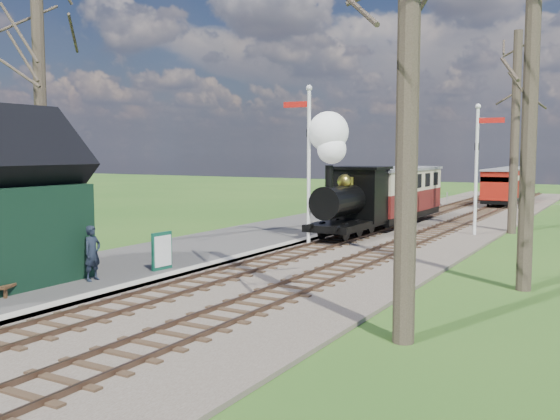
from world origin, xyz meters
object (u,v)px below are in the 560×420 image
Objects in this scene: coach at (396,192)px; sign_board at (162,251)px; semaphore_near at (307,153)px; locomotive at (347,186)px; person at (93,253)px; semaphore_far at (478,159)px; red_carriage_b at (516,183)px; bench at (8,275)px; red_carriage_a at (502,186)px.

coach is 7.18× the size of sign_board.
coach is at bearing 84.61° from semaphore_near.
person is (-2.41, -11.54, -1.35)m from locomotive.
coach is at bearing -8.99° from person.
sign_board is (-6.19, -13.33, -2.59)m from semaphore_far.
sign_board is at bearing -98.13° from semaphore_near.
locomotive reaches higher than red_carriage_b.
coach reaches higher than person.
semaphore_far is at bearing -85.16° from red_carriage_b.
red_carriage_b is 4.25× the size of sign_board.
red_carriage_a is at bearing 80.02° from bench.
person is at bearing -97.86° from red_carriage_b.
coach reaches higher than red_carriage_a.
person is at bearing -99.92° from semaphore_near.
bench is (-3.19, -13.59, -1.68)m from locomotive.
bench is (-2.43, -11.52, -3.00)m from semaphore_near.
semaphore_near reaches higher than locomotive.
bench is at bearing -101.91° from semaphore_near.
semaphore_far is 17.06m from person.
semaphore_near is 5.55× the size of sign_board.
locomotive is 3.14× the size of bench.
semaphore_near is 1.24× the size of locomotive.
semaphore_far reaches higher than locomotive.
red_carriage_a is at bearing 81.07° from semaphore_near.
red_carriage_a is 3.17× the size of person.
locomotive is 19.56m from red_carriage_a.
red_carriage_b is (2.60, 18.79, -0.27)m from coach.
red_carriage_b is at bearing 94.84° from semaphore_far.
coach reaches higher than bench.
semaphore_far is 5.15m from coach.
semaphore_near reaches higher than sign_board.
locomotive is 3.35× the size of person.
person is (-0.61, -2.14, 0.19)m from sign_board.
coach is (-4.37, 2.15, -1.68)m from semaphore_far.
bench is (-1.38, -4.19, -0.14)m from sign_board.
sign_board is 0.75× the size of person.
red_carriage_a is (3.37, 21.44, -2.21)m from semaphore_near.
locomotive reaches higher than sign_board.
red_carriage_b is (3.37, 26.94, -2.21)m from semaphore_near.
semaphore_far is at bearing 65.09° from sign_board.
person is (-2.42, -17.61, -0.73)m from coach.
locomotive is at bearing -90.11° from coach.
person is (0.77, 2.05, 0.33)m from bench.
semaphore_far is (5.14, 6.00, -0.27)m from semaphore_near.
sign_board is 2.23m from person.
red_carriage_a is 5.50m from red_carriage_b.
locomotive is at bearing 79.14° from sign_board.
person is at bearing -105.89° from sign_board.
coach is 5.36× the size of person.
locomotive is 14.06m from bench.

